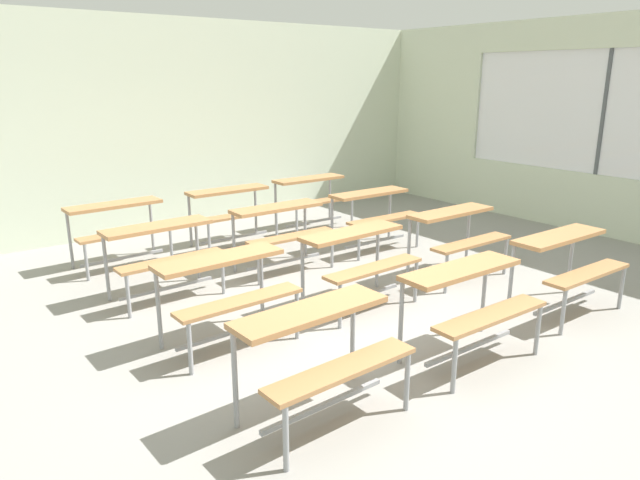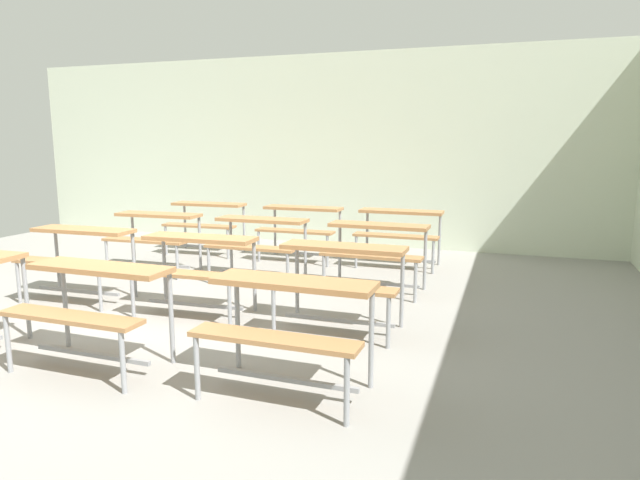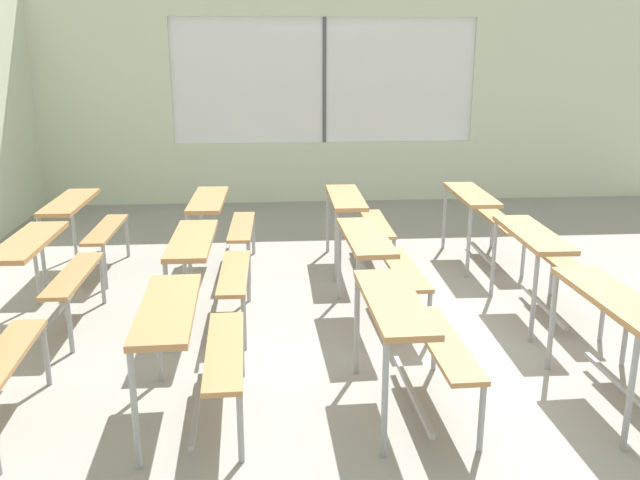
{
  "view_description": "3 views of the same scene",
  "coord_description": "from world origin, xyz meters",
  "px_view_note": "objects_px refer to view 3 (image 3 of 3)",
  "views": [
    {
      "loc": [
        -2.98,
        -3.57,
        2.19
      ],
      "look_at": [
        0.52,
        1.07,
        0.52
      ],
      "focal_mm": 32.18,
      "sensor_mm": 36.0,
      "label": 1
    },
    {
      "loc": [
        3.32,
        -4.07,
        1.63
      ],
      "look_at": [
        1.36,
        1.62,
        0.57
      ],
      "focal_mm": 31.18,
      "sensor_mm": 36.0,
      "label": 2
    },
    {
      "loc": [
        -4.68,
        1.3,
        2.21
      ],
      "look_at": [
        1.39,
        0.84,
        0.45
      ],
      "focal_mm": 38.31,
      "sensor_mm": 36.0,
      "label": 3
    }
  ],
  "objects_px": {
    "desk_bench_r2c0": "(188,332)",
    "desk_bench_r0c0": "(629,321)",
    "desk_bench_r2c2": "(220,215)",
    "desk_bench_r0c2": "(481,209)",
    "desk_bench_r1c1": "(378,255)",
    "desk_bench_r0c1": "(544,252)",
    "desk_bench_r3c1": "(44,260)",
    "desk_bench_r2c1": "(207,258)",
    "desk_bench_r1c2": "(356,212)",
    "desk_bench_r3c2": "(83,218)",
    "desk_bench_r1c0": "(410,325)"
  },
  "relations": [
    {
      "from": "desk_bench_r1c2",
      "to": "desk_bench_r2c0",
      "type": "xyz_separation_m",
      "value": [
        -2.87,
        1.37,
        0.0
      ]
    },
    {
      "from": "desk_bench_r3c1",
      "to": "desk_bench_r0c2",
      "type": "bearing_deg",
      "value": -69.65
    },
    {
      "from": "desk_bench_r0c2",
      "to": "desk_bench_r3c1",
      "type": "xyz_separation_m",
      "value": [
        -1.42,
        3.95,
        0.0
      ]
    },
    {
      "from": "desk_bench_r0c0",
      "to": "desk_bench_r0c1",
      "type": "distance_m",
      "value": 1.44
    },
    {
      "from": "desk_bench_r0c2",
      "to": "desk_bench_r1c1",
      "type": "relative_size",
      "value": 0.99
    },
    {
      "from": "desk_bench_r0c1",
      "to": "desk_bench_r2c0",
      "type": "xyz_separation_m",
      "value": [
        -1.4,
        2.73,
        0.0
      ]
    },
    {
      "from": "desk_bench_r2c2",
      "to": "desk_bench_r3c1",
      "type": "height_order",
      "value": "same"
    },
    {
      "from": "desk_bench_r3c1",
      "to": "desk_bench_r1c0",
      "type": "bearing_deg",
      "value": -119.0
    },
    {
      "from": "desk_bench_r0c1",
      "to": "desk_bench_r3c1",
      "type": "xyz_separation_m",
      "value": [
        0.08,
        4.01,
        0.0
      ]
    },
    {
      "from": "desk_bench_r2c2",
      "to": "desk_bench_r2c1",
      "type": "bearing_deg",
      "value": -179.06
    },
    {
      "from": "desk_bench_r0c2",
      "to": "desk_bench_r2c1",
      "type": "distance_m",
      "value": 3.05
    },
    {
      "from": "desk_bench_r1c2",
      "to": "desk_bench_r3c2",
      "type": "distance_m",
      "value": 2.7
    },
    {
      "from": "desk_bench_r1c1",
      "to": "desk_bench_r0c1",
      "type": "bearing_deg",
      "value": -93.01
    },
    {
      "from": "desk_bench_r1c1",
      "to": "desk_bench_r3c2",
      "type": "distance_m",
      "value": 3.06
    },
    {
      "from": "desk_bench_r0c2",
      "to": "desk_bench_r2c0",
      "type": "height_order",
      "value": "same"
    },
    {
      "from": "desk_bench_r1c0",
      "to": "desk_bench_r2c1",
      "type": "height_order",
      "value": "same"
    },
    {
      "from": "desk_bench_r1c1",
      "to": "desk_bench_r2c2",
      "type": "bearing_deg",
      "value": 41.49
    },
    {
      "from": "desk_bench_r0c2",
      "to": "desk_bench_r1c0",
      "type": "bearing_deg",
      "value": 156.26
    },
    {
      "from": "desk_bench_r1c2",
      "to": "desk_bench_r3c1",
      "type": "xyz_separation_m",
      "value": [
        -1.39,
        2.65,
        0.0
      ]
    },
    {
      "from": "desk_bench_r0c0",
      "to": "desk_bench_r1c2",
      "type": "height_order",
      "value": "same"
    },
    {
      "from": "desk_bench_r1c1",
      "to": "desk_bench_r2c2",
      "type": "distance_m",
      "value": 1.98
    },
    {
      "from": "desk_bench_r2c2",
      "to": "desk_bench_r1c2",
      "type": "bearing_deg",
      "value": -88.48
    },
    {
      "from": "desk_bench_r3c1",
      "to": "desk_bench_r0c1",
      "type": "bearing_deg",
      "value": -90.67
    },
    {
      "from": "desk_bench_r3c1",
      "to": "desk_bench_r0c0",
      "type": "bearing_deg",
      "value": -110.46
    },
    {
      "from": "desk_bench_r2c0",
      "to": "desk_bench_r1c2",
      "type": "bearing_deg",
      "value": -27.18
    },
    {
      "from": "desk_bench_r0c2",
      "to": "desk_bench_r2c2",
      "type": "relative_size",
      "value": 1.0
    },
    {
      "from": "desk_bench_r0c1",
      "to": "desk_bench_r3c2",
      "type": "relative_size",
      "value": 1.0
    },
    {
      "from": "desk_bench_r0c0",
      "to": "desk_bench_r2c2",
      "type": "distance_m",
      "value": 3.96
    },
    {
      "from": "desk_bench_r1c2",
      "to": "desk_bench_r3c2",
      "type": "xyz_separation_m",
      "value": [
        -0.01,
        2.7,
        0.0
      ]
    },
    {
      "from": "desk_bench_r3c2",
      "to": "desk_bench_r1c1",
      "type": "bearing_deg",
      "value": -117.31
    },
    {
      "from": "desk_bench_r1c1",
      "to": "desk_bench_r1c2",
      "type": "xyz_separation_m",
      "value": [
        1.44,
        -0.01,
        0.0
      ]
    },
    {
      "from": "desk_bench_r2c0",
      "to": "desk_bench_r0c0",
      "type": "bearing_deg",
      "value": -92.42
    },
    {
      "from": "desk_bench_r0c0",
      "to": "desk_bench_r2c0",
      "type": "height_order",
      "value": "same"
    },
    {
      "from": "desk_bench_r0c1",
      "to": "desk_bench_r1c0",
      "type": "bearing_deg",
      "value": 135.95
    },
    {
      "from": "desk_bench_r0c2",
      "to": "desk_bench_r1c1",
      "type": "xyz_separation_m",
      "value": [
        -1.48,
        1.3,
        0.0
      ]
    },
    {
      "from": "desk_bench_r0c0",
      "to": "desk_bench_r0c1",
      "type": "height_order",
      "value": "same"
    },
    {
      "from": "desk_bench_r3c1",
      "to": "desk_bench_r1c1",
      "type": "bearing_deg",
      "value": -90.72
    },
    {
      "from": "desk_bench_r1c2",
      "to": "desk_bench_r2c2",
      "type": "xyz_separation_m",
      "value": [
        -0.0,
        1.37,
        0.0
      ]
    },
    {
      "from": "desk_bench_r2c1",
      "to": "desk_bench_r3c1",
      "type": "bearing_deg",
      "value": 88.43
    },
    {
      "from": "desk_bench_r3c1",
      "to": "desk_bench_r3c2",
      "type": "height_order",
      "value": "same"
    },
    {
      "from": "desk_bench_r1c2",
      "to": "desk_bench_r2c1",
      "type": "relative_size",
      "value": 1.0
    },
    {
      "from": "desk_bench_r0c0",
      "to": "desk_bench_r3c2",
      "type": "distance_m",
      "value": 4.96
    },
    {
      "from": "desk_bench_r2c0",
      "to": "desk_bench_r2c2",
      "type": "distance_m",
      "value": 2.87
    },
    {
      "from": "desk_bench_r2c2",
      "to": "desk_bench_r3c1",
      "type": "relative_size",
      "value": 1.01
    },
    {
      "from": "desk_bench_r2c0",
      "to": "desk_bench_r1c0",
      "type": "bearing_deg",
      "value": -91.39
    },
    {
      "from": "desk_bench_r1c1",
      "to": "desk_bench_r2c1",
      "type": "distance_m",
      "value": 1.37
    },
    {
      "from": "desk_bench_r0c2",
      "to": "desk_bench_r2c2",
      "type": "height_order",
      "value": "same"
    },
    {
      "from": "desk_bench_r3c2",
      "to": "desk_bench_r1c0",
      "type": "bearing_deg",
      "value": -136.28
    },
    {
      "from": "desk_bench_r0c0",
      "to": "desk_bench_r1c0",
      "type": "height_order",
      "value": "same"
    },
    {
      "from": "desk_bench_r2c1",
      "to": "desk_bench_r0c2",
      "type": "bearing_deg",
      "value": -60.76
    }
  ]
}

